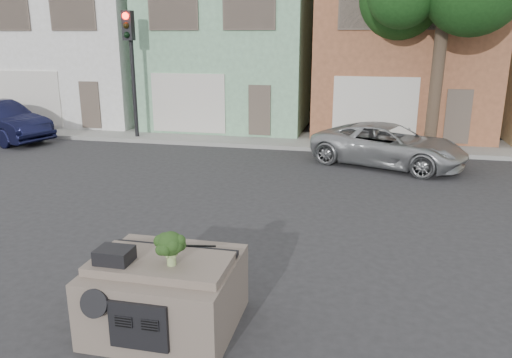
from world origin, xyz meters
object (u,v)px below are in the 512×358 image
(traffic_signal, at_px, (132,77))
(broccoli, at_px, (171,248))
(silver_pickup, at_px, (387,165))
(navy_sedan, at_px, (1,141))

(traffic_signal, distance_m, broccoli, 14.47)
(traffic_signal, relative_size, broccoli, 10.39)
(silver_pickup, xyz_separation_m, traffic_signal, (-9.92, 2.04, 2.55))
(navy_sedan, relative_size, silver_pickup, 0.98)
(broccoli, bearing_deg, traffic_signal, 117.74)
(silver_pickup, relative_size, traffic_signal, 0.97)
(navy_sedan, xyz_separation_m, silver_pickup, (15.24, -0.68, 0.00))
(silver_pickup, distance_m, broccoli, 11.27)
(navy_sedan, bearing_deg, traffic_signal, -58.45)
(traffic_signal, height_order, broccoli, traffic_signal)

